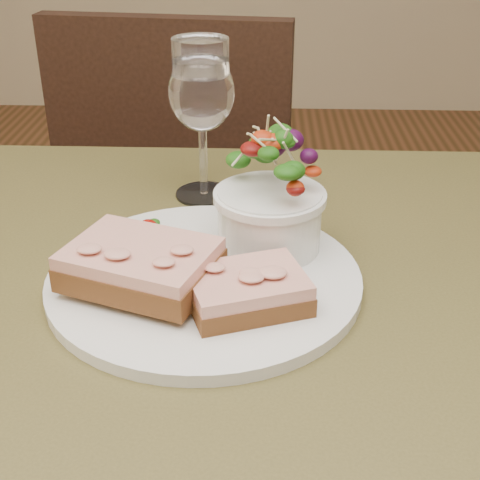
{
  "coord_description": "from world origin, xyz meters",
  "views": [
    {
      "loc": [
        0.03,
        -0.51,
        1.09
      ],
      "look_at": [
        0.01,
        0.01,
        0.81
      ],
      "focal_mm": 50.0,
      "sensor_mm": 36.0,
      "label": 1
    }
  ],
  "objects_px": {
    "cafe_table": "(228,390)",
    "chair_far": "(196,283)",
    "wine_glass": "(202,97)",
    "salad_bowl": "(270,194)",
    "sandwich_back": "(141,264)",
    "ramekin": "(127,260)",
    "dinner_plate": "(205,279)",
    "sandwich_front": "(247,290)"
  },
  "relations": [
    {
      "from": "cafe_table",
      "to": "chair_far",
      "type": "xyz_separation_m",
      "value": [
        -0.12,
        0.76,
        -0.36
      ]
    },
    {
      "from": "wine_glass",
      "to": "chair_far",
      "type": "bearing_deg",
      "value": 98.16
    },
    {
      "from": "chair_far",
      "to": "salad_bowl",
      "type": "relative_size",
      "value": 7.09
    },
    {
      "from": "sandwich_back",
      "to": "salad_bowl",
      "type": "relative_size",
      "value": 1.21
    },
    {
      "from": "salad_bowl",
      "to": "wine_glass",
      "type": "distance_m",
      "value": 0.18
    },
    {
      "from": "ramekin",
      "to": "salad_bowl",
      "type": "height_order",
      "value": "salad_bowl"
    },
    {
      "from": "dinner_plate",
      "to": "sandwich_back",
      "type": "xyz_separation_m",
      "value": [
        -0.05,
        -0.03,
        0.03
      ]
    },
    {
      "from": "ramekin",
      "to": "wine_glass",
      "type": "bearing_deg",
      "value": 76.26
    },
    {
      "from": "wine_glass",
      "to": "cafe_table",
      "type": "bearing_deg",
      "value": -80.17
    },
    {
      "from": "dinner_plate",
      "to": "sandwich_front",
      "type": "height_order",
      "value": "sandwich_front"
    },
    {
      "from": "salad_bowl",
      "to": "chair_far",
      "type": "bearing_deg",
      "value": 102.94
    },
    {
      "from": "salad_bowl",
      "to": "wine_glass",
      "type": "bearing_deg",
      "value": 118.11
    },
    {
      "from": "dinner_plate",
      "to": "cafe_table",
      "type": "bearing_deg",
      "value": -56.08
    },
    {
      "from": "sandwich_front",
      "to": "sandwich_back",
      "type": "relative_size",
      "value": 0.78
    },
    {
      "from": "salad_bowl",
      "to": "dinner_plate",
      "type": "bearing_deg",
      "value": -137.96
    },
    {
      "from": "sandwich_back",
      "to": "chair_far",
      "type": "bearing_deg",
      "value": 113.03
    },
    {
      "from": "sandwich_back",
      "to": "ramekin",
      "type": "xyz_separation_m",
      "value": [
        -0.02,
        0.02,
        -0.01
      ]
    },
    {
      "from": "dinner_plate",
      "to": "salad_bowl",
      "type": "relative_size",
      "value": 2.35
    },
    {
      "from": "cafe_table",
      "to": "dinner_plate",
      "type": "distance_m",
      "value": 0.12
    },
    {
      "from": "dinner_plate",
      "to": "sandwich_front",
      "type": "bearing_deg",
      "value": -50.21
    },
    {
      "from": "chair_far",
      "to": "sandwich_front",
      "type": "height_order",
      "value": "chair_far"
    },
    {
      "from": "sandwich_front",
      "to": "wine_glass",
      "type": "distance_m",
      "value": 0.28
    },
    {
      "from": "sandwich_front",
      "to": "sandwich_back",
      "type": "height_order",
      "value": "sandwich_back"
    },
    {
      "from": "salad_bowl",
      "to": "ramekin",
      "type": "bearing_deg",
      "value": -152.96
    },
    {
      "from": "chair_far",
      "to": "wine_glass",
      "type": "height_order",
      "value": "wine_glass"
    },
    {
      "from": "ramekin",
      "to": "dinner_plate",
      "type": "bearing_deg",
      "value": 9.71
    },
    {
      "from": "chair_far",
      "to": "sandwich_back",
      "type": "bearing_deg",
      "value": 99.47
    },
    {
      "from": "dinner_plate",
      "to": "sandwich_front",
      "type": "xyz_separation_m",
      "value": [
        0.04,
        -0.05,
        0.02
      ]
    },
    {
      "from": "cafe_table",
      "to": "dinner_plate",
      "type": "height_order",
      "value": "dinner_plate"
    },
    {
      "from": "chair_far",
      "to": "ramekin",
      "type": "bearing_deg",
      "value": 98.29
    },
    {
      "from": "cafe_table",
      "to": "dinner_plate",
      "type": "xyz_separation_m",
      "value": [
        -0.02,
        0.03,
        0.11
      ]
    },
    {
      "from": "sandwich_front",
      "to": "salad_bowl",
      "type": "bearing_deg",
      "value": 60.32
    },
    {
      "from": "sandwich_back",
      "to": "ramekin",
      "type": "bearing_deg",
      "value": 155.46
    },
    {
      "from": "chair_far",
      "to": "wine_glass",
      "type": "distance_m",
      "value": 0.78
    },
    {
      "from": "cafe_table",
      "to": "salad_bowl",
      "type": "bearing_deg",
      "value": 67.15
    },
    {
      "from": "sandwich_back",
      "to": "ramekin",
      "type": "relative_size",
      "value": 2.23
    },
    {
      "from": "wine_glass",
      "to": "ramekin",
      "type": "bearing_deg",
      "value": -103.74
    },
    {
      "from": "cafe_table",
      "to": "wine_glass",
      "type": "height_order",
      "value": "wine_glass"
    },
    {
      "from": "cafe_table",
      "to": "sandwich_front",
      "type": "bearing_deg",
      "value": -40.2
    },
    {
      "from": "cafe_table",
      "to": "salad_bowl",
      "type": "height_order",
      "value": "salad_bowl"
    },
    {
      "from": "cafe_table",
      "to": "sandwich_front",
      "type": "xyz_separation_m",
      "value": [
        0.02,
        -0.02,
        0.13
      ]
    },
    {
      "from": "dinner_plate",
      "to": "sandwich_back",
      "type": "distance_m",
      "value": 0.07
    }
  ]
}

